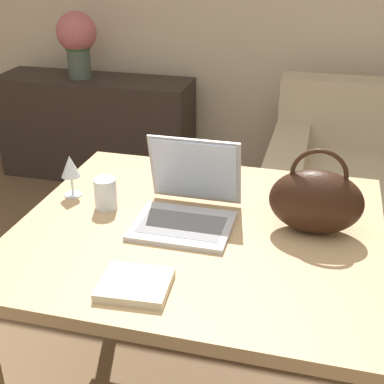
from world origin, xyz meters
name	(u,v)px	position (x,y,z in m)	size (l,w,h in m)	color
dining_table	(199,250)	(0.05, 0.69, 0.67)	(1.15, 1.02, 0.76)	tan
sideboard	(97,128)	(-1.15, 2.54, 0.35)	(1.34, 0.40, 0.71)	#332823
laptop	(189,199)	(0.00, 0.74, 0.82)	(0.31, 0.31, 0.25)	#ADADB2
drinking_glass	(106,193)	(-0.29, 0.74, 0.81)	(0.08, 0.08, 0.11)	silver
wine_glass	(70,168)	(-0.44, 0.80, 0.86)	(0.07, 0.07, 0.15)	silver
handbag	(316,201)	(0.40, 0.76, 0.86)	(0.29, 0.15, 0.28)	black
flower_vase	(77,39)	(-1.23, 2.53, 0.96)	(0.26, 0.26, 0.43)	#47564C
book	(135,285)	(-0.04, 0.34, 0.77)	(0.19, 0.17, 0.02)	beige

